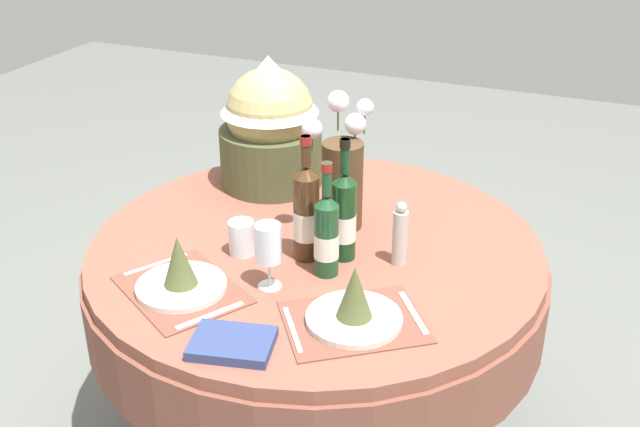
% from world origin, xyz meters
% --- Properties ---
extents(dining_table, '(1.36, 1.36, 0.73)m').
position_xyz_m(dining_table, '(0.00, 0.00, 0.58)').
color(dining_table, brown).
rests_on(dining_table, ground).
extents(place_setting_left, '(0.43, 0.40, 0.16)m').
position_xyz_m(place_setting_left, '(-0.23, -0.38, 0.77)').
color(place_setting_left, brown).
rests_on(place_setting_left, dining_table).
extents(place_setting_right, '(0.43, 0.41, 0.16)m').
position_xyz_m(place_setting_right, '(0.25, -0.34, 0.77)').
color(place_setting_right, brown).
rests_on(place_setting_right, dining_table).
extents(flower_vase, '(0.15, 0.24, 0.40)m').
position_xyz_m(flower_vase, '(0.03, 0.14, 0.90)').
color(flower_vase, '#47331E').
rests_on(flower_vase, dining_table).
extents(wine_bottle_left, '(0.07, 0.07, 0.36)m').
position_xyz_m(wine_bottle_left, '(0.11, -0.05, 0.86)').
color(wine_bottle_left, '#143819').
rests_on(wine_bottle_left, dining_table).
extents(wine_bottle_centre, '(0.07, 0.07, 0.37)m').
position_xyz_m(wine_bottle_centre, '(0.01, -0.09, 0.87)').
color(wine_bottle_centre, '#422814').
rests_on(wine_bottle_centre, dining_table).
extents(wine_bottle_rear, '(0.07, 0.07, 0.33)m').
position_xyz_m(wine_bottle_rear, '(0.09, -0.15, 0.85)').
color(wine_bottle_rear, '#194223').
rests_on(wine_bottle_rear, dining_table).
extents(wine_glass_left, '(0.07, 0.07, 0.19)m').
position_xyz_m(wine_glass_left, '(-0.02, -0.27, 0.86)').
color(wine_glass_left, silver).
rests_on(wine_glass_left, dining_table).
extents(tumbler_near_left, '(0.07, 0.07, 0.10)m').
position_xyz_m(tumbler_near_left, '(-0.17, -0.14, 0.78)').
color(tumbler_near_left, silver).
rests_on(tumbler_near_left, dining_table).
extents(pepper_mill, '(0.04, 0.04, 0.19)m').
position_xyz_m(pepper_mill, '(0.26, -0.02, 0.82)').
color(pepper_mill, '#B7B2AD').
rests_on(pepper_mill, dining_table).
extents(book_on_table, '(0.22, 0.18, 0.03)m').
position_xyz_m(book_on_table, '(0.02, -0.55, 0.74)').
color(book_on_table, navy).
rests_on(book_on_table, dining_table).
extents(gift_tub_back_left, '(0.34, 0.34, 0.44)m').
position_xyz_m(gift_tub_back_left, '(-0.30, 0.33, 0.96)').
color(gift_tub_back_left, '#474C2D').
rests_on(gift_tub_back_left, dining_table).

